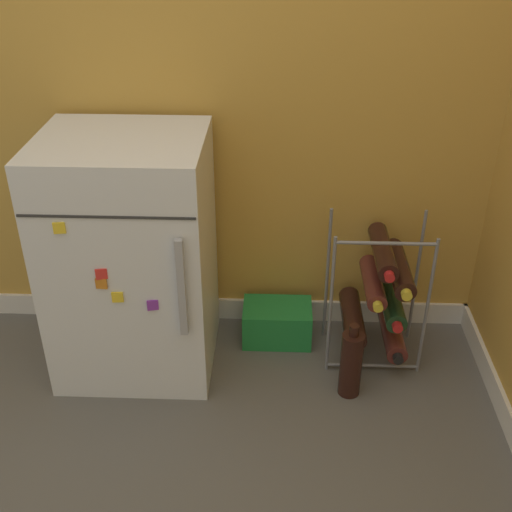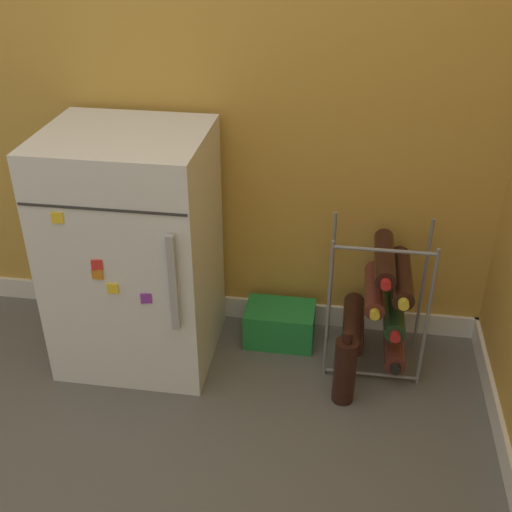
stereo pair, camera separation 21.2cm
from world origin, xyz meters
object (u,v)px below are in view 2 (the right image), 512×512
mini_fridge (134,251)px  wine_rack (383,303)px  loose_bottle_floor (345,370)px  soda_box (280,324)px

mini_fridge → wine_rack: 0.89m
mini_fridge → loose_bottle_floor: (0.76, -0.17, -0.30)m
soda_box → loose_bottle_floor: 0.40m
mini_fridge → loose_bottle_floor: 0.84m
loose_bottle_floor → wine_rack: bearing=62.2°
mini_fridge → wine_rack: mini_fridge is taller
loose_bottle_floor → mini_fridge: bearing=167.3°
mini_fridge → loose_bottle_floor: size_ratio=2.98×
soda_box → loose_bottle_floor: size_ratio=0.91×
mini_fridge → soda_box: (0.51, 0.13, -0.36)m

